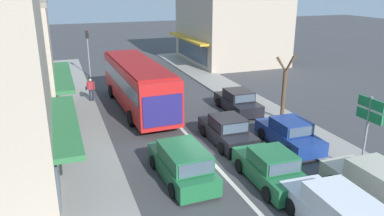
{
  "coord_description": "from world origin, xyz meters",
  "views": [
    {
      "loc": [
        -6.46,
        -15.09,
        8.1
      ],
      "look_at": [
        0.67,
        4.39,
        1.2
      ],
      "focal_mm": 35.0,
      "sensor_mm": 36.0,
      "label": 1
    }
  ],
  "objects_px": {
    "parked_sedan_kerb_third": "(238,102)",
    "pedestrian_with_handbag_near": "(91,88)",
    "wagon_adjacent_lane_lead": "(338,215)",
    "traffic_light_downstreet": "(88,46)",
    "sedan_behind_bus_mid": "(271,169)",
    "sedan_behind_bus_near": "(227,131)",
    "parked_sedan_kerb_second": "(289,134)",
    "street_tree_right": "(284,90)",
    "parked_wagon_kerb_front": "(379,186)",
    "city_bus": "(138,82)",
    "wagon_adjacent_lane_trail": "(182,164)",
    "directional_road_sign": "(369,117)"
  },
  "relations": [
    {
      "from": "directional_road_sign",
      "to": "parked_sedan_kerb_third",
      "type": "bearing_deg",
      "value": 97.51
    },
    {
      "from": "wagon_adjacent_lane_lead",
      "to": "parked_sedan_kerb_third",
      "type": "distance_m",
      "value": 13.05
    },
    {
      "from": "city_bus",
      "to": "wagon_adjacent_lane_lead",
      "type": "distance_m",
      "value": 15.95
    },
    {
      "from": "city_bus",
      "to": "traffic_light_downstreet",
      "type": "relative_size",
      "value": 2.6
    },
    {
      "from": "city_bus",
      "to": "traffic_light_downstreet",
      "type": "height_order",
      "value": "traffic_light_downstreet"
    },
    {
      "from": "city_bus",
      "to": "wagon_adjacent_lane_lead",
      "type": "relative_size",
      "value": 2.4
    },
    {
      "from": "sedan_behind_bus_near",
      "to": "traffic_light_downstreet",
      "type": "height_order",
      "value": "traffic_light_downstreet"
    },
    {
      "from": "sedan_behind_bus_mid",
      "to": "pedestrian_with_handbag_near",
      "type": "relative_size",
      "value": 2.61
    },
    {
      "from": "wagon_adjacent_lane_trail",
      "to": "parked_sedan_kerb_third",
      "type": "height_order",
      "value": "wagon_adjacent_lane_trail"
    },
    {
      "from": "sedan_behind_bus_mid",
      "to": "street_tree_right",
      "type": "distance_m",
      "value": 8.03
    },
    {
      "from": "wagon_adjacent_lane_lead",
      "to": "parked_sedan_kerb_third",
      "type": "bearing_deg",
      "value": 78.11
    },
    {
      "from": "parked_sedan_kerb_second",
      "to": "traffic_light_downstreet",
      "type": "xyz_separation_m",
      "value": [
        -8.22,
        19.38,
        2.19
      ]
    },
    {
      "from": "wagon_adjacent_lane_trail",
      "to": "sedan_behind_bus_mid",
      "type": "bearing_deg",
      "value": -24.64
    },
    {
      "from": "parked_sedan_kerb_third",
      "to": "pedestrian_with_handbag_near",
      "type": "bearing_deg",
      "value": 149.33
    },
    {
      "from": "city_bus",
      "to": "sedan_behind_bus_near",
      "type": "bearing_deg",
      "value": -66.21
    },
    {
      "from": "parked_sedan_kerb_second",
      "to": "pedestrian_with_handbag_near",
      "type": "relative_size",
      "value": 2.59
    },
    {
      "from": "city_bus",
      "to": "directional_road_sign",
      "type": "height_order",
      "value": "directional_road_sign"
    },
    {
      "from": "parked_sedan_kerb_second",
      "to": "street_tree_right",
      "type": "height_order",
      "value": "street_tree_right"
    },
    {
      "from": "directional_road_sign",
      "to": "pedestrian_with_handbag_near",
      "type": "height_order",
      "value": "directional_road_sign"
    },
    {
      "from": "wagon_adjacent_lane_trail",
      "to": "traffic_light_downstreet",
      "type": "relative_size",
      "value": 1.09
    },
    {
      "from": "wagon_adjacent_lane_trail",
      "to": "directional_road_sign",
      "type": "xyz_separation_m",
      "value": [
        7.68,
        -2.26,
        1.96
      ]
    },
    {
      "from": "sedan_behind_bus_near",
      "to": "parked_wagon_kerb_front",
      "type": "relative_size",
      "value": 0.93
    },
    {
      "from": "street_tree_right",
      "to": "wagon_adjacent_lane_lead",
      "type": "bearing_deg",
      "value": -113.53
    },
    {
      "from": "city_bus",
      "to": "parked_sedan_kerb_third",
      "type": "relative_size",
      "value": 2.58
    },
    {
      "from": "sedan_behind_bus_mid",
      "to": "sedan_behind_bus_near",
      "type": "height_order",
      "value": "same"
    },
    {
      "from": "parked_sedan_kerb_second",
      "to": "street_tree_right",
      "type": "relative_size",
      "value": 0.99
    },
    {
      "from": "parked_sedan_kerb_second",
      "to": "traffic_light_downstreet",
      "type": "relative_size",
      "value": 1.01
    },
    {
      "from": "sedan_behind_bus_mid",
      "to": "sedan_behind_bus_near",
      "type": "distance_m",
      "value": 4.54
    },
    {
      "from": "city_bus",
      "to": "parked_sedan_kerb_second",
      "type": "distance_m",
      "value": 10.7
    },
    {
      "from": "sedan_behind_bus_near",
      "to": "traffic_light_downstreet",
      "type": "distance_m",
      "value": 18.78
    },
    {
      "from": "city_bus",
      "to": "directional_road_sign",
      "type": "distance_m",
      "value": 14.48
    },
    {
      "from": "parked_sedan_kerb_third",
      "to": "street_tree_right",
      "type": "height_order",
      "value": "street_tree_right"
    },
    {
      "from": "wagon_adjacent_lane_lead",
      "to": "traffic_light_downstreet",
      "type": "xyz_separation_m",
      "value": [
        -5.57,
        26.18,
        2.11
      ]
    },
    {
      "from": "parked_wagon_kerb_front",
      "to": "directional_road_sign",
      "type": "height_order",
      "value": "directional_road_sign"
    },
    {
      "from": "parked_sedan_kerb_second",
      "to": "wagon_adjacent_lane_trail",
      "type": "bearing_deg",
      "value": -167.21
    },
    {
      "from": "wagon_adjacent_lane_lead",
      "to": "traffic_light_downstreet",
      "type": "height_order",
      "value": "traffic_light_downstreet"
    },
    {
      "from": "parked_sedan_kerb_third",
      "to": "pedestrian_with_handbag_near",
      "type": "relative_size",
      "value": 2.6
    },
    {
      "from": "parked_sedan_kerb_second",
      "to": "street_tree_right",
      "type": "bearing_deg",
      "value": 62.28
    },
    {
      "from": "traffic_light_downstreet",
      "to": "directional_road_sign",
      "type": "relative_size",
      "value": 1.17
    },
    {
      "from": "wagon_adjacent_lane_trail",
      "to": "parked_wagon_kerb_front",
      "type": "distance_m",
      "value": 7.8
    },
    {
      "from": "city_bus",
      "to": "street_tree_right",
      "type": "distance_m",
      "value": 9.49
    },
    {
      "from": "traffic_light_downstreet",
      "to": "sedan_behind_bus_near",
      "type": "bearing_deg",
      "value": -73.28
    },
    {
      "from": "parked_sedan_kerb_third",
      "to": "street_tree_right",
      "type": "distance_m",
      "value": 3.41
    },
    {
      "from": "parked_sedan_kerb_third",
      "to": "directional_road_sign",
      "type": "distance_m",
      "value": 9.97
    },
    {
      "from": "sedan_behind_bus_near",
      "to": "parked_wagon_kerb_front",
      "type": "height_order",
      "value": "parked_wagon_kerb_front"
    },
    {
      "from": "parked_wagon_kerb_front",
      "to": "parked_sedan_kerb_third",
      "type": "xyz_separation_m",
      "value": [
        -0.05,
        11.81,
        -0.08
      ]
    },
    {
      "from": "parked_sedan_kerb_second",
      "to": "wagon_adjacent_lane_lead",
      "type": "bearing_deg",
      "value": -111.36
    },
    {
      "from": "street_tree_right",
      "to": "pedestrian_with_handbag_near",
      "type": "xyz_separation_m",
      "value": [
        -10.69,
        7.93,
        -0.93
      ]
    },
    {
      "from": "parked_wagon_kerb_front",
      "to": "pedestrian_with_handbag_near",
      "type": "height_order",
      "value": "pedestrian_with_handbag_near"
    },
    {
      "from": "pedestrian_with_handbag_near",
      "to": "directional_road_sign",
      "type": "bearing_deg",
      "value": -55.67
    }
  ]
}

